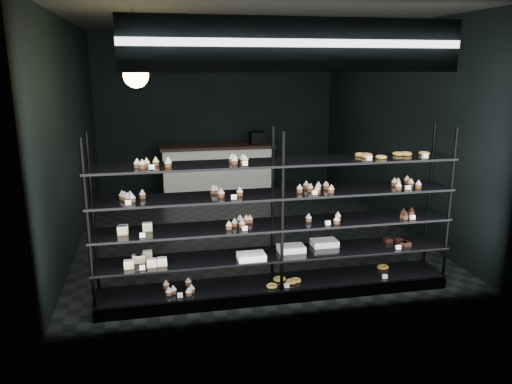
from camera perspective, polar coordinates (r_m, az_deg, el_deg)
The scene contains 5 objects.
room at distance 7.74m, azimuth -1.54°, elevation 7.13°, with size 5.01×6.01×3.20m.
display_shelf at distance 5.61m, azimuth 2.21°, elevation -5.88°, with size 4.00×0.50×1.91m.
signage at distance 4.83m, azimuth 4.91°, elevation 16.44°, with size 3.30×0.05×0.50m.
pendant_lamp at distance 6.12m, azimuth -13.57°, elevation 12.85°, with size 0.29×0.29×0.88m.
service_counter at distance 10.35m, azimuth -4.33°, elevation 2.77°, with size 2.33×0.65×1.23m.
Camera 1 is at (-1.38, -7.56, 2.56)m, focal length 35.00 mm.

